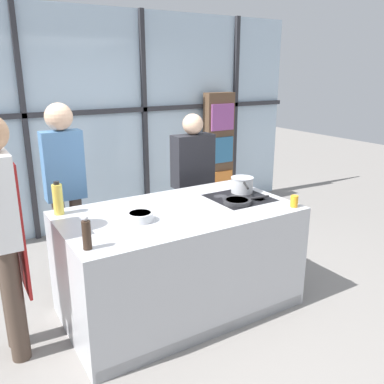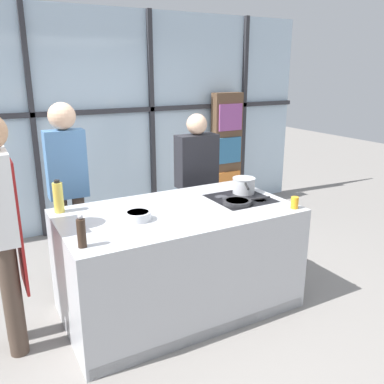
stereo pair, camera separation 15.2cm
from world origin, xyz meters
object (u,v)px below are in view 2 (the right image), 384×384
frying_pan (238,202)px  saucepan (244,185)px  mixing_bowl (138,216)px  spectator_center_left (197,178)px  white_plate (123,210)px  spectator_far_left (68,180)px  juice_glass_near (295,203)px  oil_bottle (58,197)px  pepper_grinder (81,232)px  chef (2,221)px

frying_pan → saucepan: bearing=46.0°
saucepan → mixing_bowl: size_ratio=1.80×
spectator_center_left → white_plate: size_ratio=6.43×
white_plate → spectator_far_left: bearing=111.9°
spectator_far_left → frying_pan: spectator_far_left is taller
saucepan → white_plate: 1.18m
white_plate → juice_glass_near: bearing=-26.5°
saucepan → oil_bottle: (-1.65, 0.29, 0.05)m
spectator_far_left → spectator_center_left: 1.41m
saucepan → juice_glass_near: (0.12, -0.57, -0.03)m
saucepan → white_plate: size_ratio=1.48×
pepper_grinder → oil_bottle: bearing=89.3°
frying_pan → white_plate: (-0.94, 0.32, -0.01)m
spectator_center_left → saucepan: size_ratio=4.35×
mixing_bowl → juice_glass_near: juice_glass_near is taller
oil_bottle → juice_glass_near: oil_bottle is taller
spectator_center_left → white_plate: (-1.11, -0.72, 0.03)m
mixing_bowl → oil_bottle: bearing=135.6°
chef → juice_glass_near: size_ratio=17.72×
chef → frying_pan: size_ratio=3.91×
oil_bottle → white_plate: bearing=-24.9°
spectator_center_left → pepper_grinder: 2.05m
frying_pan → pepper_grinder: 1.45m
mixing_bowl → juice_glass_near: bearing=-16.5°
chef → white_plate: size_ratio=7.16×
spectator_far_left → pepper_grinder: bearing=81.3°
mixing_bowl → pepper_grinder: 0.59m
white_plate → oil_bottle: bearing=155.1°
white_plate → pepper_grinder: pepper_grinder is taller
chef → white_plate: (0.93, 0.09, -0.10)m
frying_pan → oil_bottle: bearing=159.0°
juice_glass_near → pepper_grinder: bearing=177.3°
white_plate → pepper_grinder: 0.75m
chef → saucepan: size_ratio=4.84×
oil_bottle → pepper_grinder: oil_bottle is taller
frying_pan → oil_bottle: 1.52m
chef → pepper_grinder: size_ratio=7.71×
oil_bottle → juice_glass_near: size_ratio=2.74×
spectator_center_left → saucepan: bearing=95.0°
spectator_center_left → frying_pan: size_ratio=3.52×
frying_pan → pepper_grinder: size_ratio=1.97×
spectator_center_left → saucepan: 0.80m
chef → pepper_grinder: 0.65m
mixing_bowl → spectator_far_left: bearing=107.7°
mixing_bowl → pepper_grinder: pepper_grinder is taller
spectator_far_left → spectator_center_left: spectator_far_left is taller
white_plate → juice_glass_near: juice_glass_near is taller
spectator_far_left → mixing_bowl: 1.04m
juice_glass_near → spectator_center_left: bearing=97.7°
oil_bottle → pepper_grinder: (-0.01, -0.78, -0.02)m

